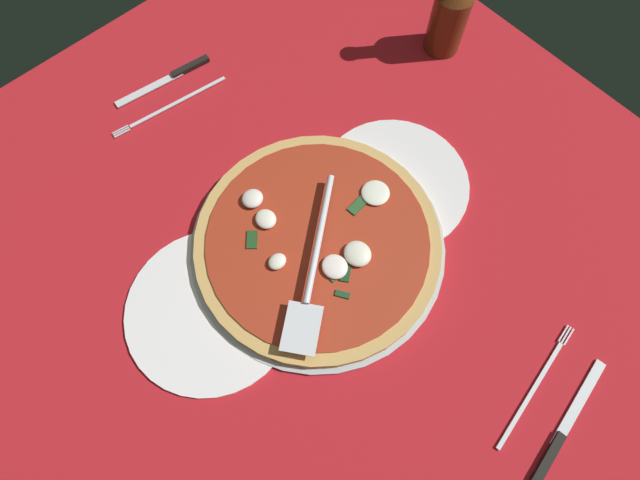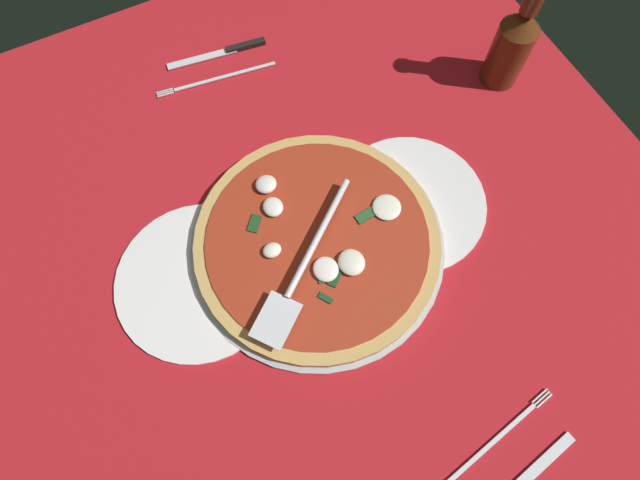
# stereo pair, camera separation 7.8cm
# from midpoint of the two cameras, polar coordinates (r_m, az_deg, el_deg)

# --- Properties ---
(ground_plane) EXTENTS (1.16, 1.16, 0.01)m
(ground_plane) POSITION_cam_midpoint_polar(r_m,az_deg,el_deg) (0.81, -4.42, 0.24)
(ground_plane) COLOR #B01920
(pizza_pan) EXTENTS (0.40, 0.40, 0.01)m
(pizza_pan) POSITION_cam_midpoint_polar(r_m,az_deg,el_deg) (0.79, -2.79, -0.77)
(pizza_pan) COLOR #ABB1B6
(pizza_pan) RESTS_ON ground_plane
(dinner_plate_left) EXTENTS (0.25, 0.25, 0.01)m
(dinner_plate_left) POSITION_cam_midpoint_polar(r_m,az_deg,el_deg) (0.84, 5.73, 6.03)
(dinner_plate_left) COLOR white
(dinner_plate_left) RESTS_ON ground_plane
(dinner_plate_right) EXTENTS (0.25, 0.25, 0.01)m
(dinner_plate_right) POSITION_cam_midpoint_polar(r_m,az_deg,el_deg) (0.79, -15.07, -7.83)
(dinner_plate_right) COLOR white
(dinner_plate_right) RESTS_ON ground_plane
(pizza) EXTENTS (0.38, 0.38, 0.03)m
(pizza) POSITION_cam_midpoint_polar(r_m,az_deg,el_deg) (0.78, -2.84, -0.33)
(pizza) COLOR tan
(pizza) RESTS_ON pizza_pan
(pizza_server) EXTENTS (0.24, 0.19, 0.01)m
(pizza_server) POSITION_cam_midpoint_polar(r_m,az_deg,el_deg) (0.73, -3.72, -3.35)
(pizza_server) COLOR silver
(pizza_server) RESTS_ON pizza
(place_setting_near) EXTENTS (0.23, 0.15, 0.01)m
(place_setting_near) POSITION_cam_midpoint_polar(r_m,az_deg,el_deg) (0.99, -18.64, 15.26)
(place_setting_near) COLOR white
(place_setting_near) RESTS_ON ground_plane
(place_setting_far) EXTENTS (0.21, 0.16, 0.01)m
(place_setting_far) POSITION_cam_midpoint_polar(r_m,az_deg,el_deg) (0.79, 21.73, -17.71)
(place_setting_far) COLOR white
(place_setting_far) RESTS_ON ground_plane
(beer_bottle) EXTENTS (0.07, 0.07, 0.21)m
(beer_bottle) POSITION_cam_midpoint_polar(r_m,az_deg,el_deg) (0.97, 12.15, 23.64)
(beer_bottle) COLOR #572B12
(beer_bottle) RESTS_ON ground_plane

